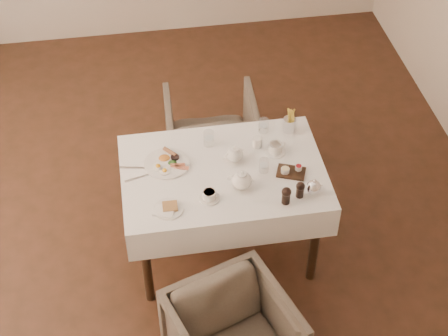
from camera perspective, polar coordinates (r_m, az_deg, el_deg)
name	(u,v)px	position (r m, az deg, el deg)	size (l,w,h in m)	color
table	(223,184)	(4.38, -0.07, -1.32)	(1.28, 0.88, 0.75)	black
armchair_far	(212,136)	(5.21, -1.03, 2.70)	(0.67, 0.69, 0.63)	#4D4238
breakfast_plate	(167,163)	(4.35, -4.76, 0.45)	(0.29, 0.29, 0.04)	white
side_plate	(167,209)	(4.07, -4.72, -3.44)	(0.19, 0.18, 0.02)	white
teapot_centre	(234,153)	(4.32, 0.87, 1.22)	(0.15, 0.12, 0.12)	white
teapot_front	(242,179)	(4.15, 1.48, -0.95)	(0.17, 0.13, 0.14)	white
creamer	(257,142)	(4.44, 2.79, 2.17)	(0.06, 0.06, 0.07)	white
teacup_near	(209,196)	(4.11, -1.23, -2.30)	(0.12, 0.12, 0.06)	white
teacup_far	(275,148)	(4.42, 4.29, 1.65)	(0.14, 0.14, 0.07)	white
glass_left	(209,138)	(4.45, -1.26, 2.49)	(0.07, 0.07, 0.10)	silver
glass_mid	(264,165)	(4.27, 3.36, 0.22)	(0.06, 0.06, 0.09)	silver
glass_right	(264,126)	(4.55, 3.31, 3.54)	(0.07, 0.07, 0.10)	silver
condiment_board	(291,171)	(4.29, 5.57, -0.28)	(0.21, 0.17, 0.04)	black
pepper_mill_left	(286,195)	(4.08, 5.19, -2.29)	(0.06, 0.06, 0.12)	black
pepper_mill_right	(300,190)	(4.13, 6.35, -1.79)	(0.06, 0.06, 0.11)	black
silver_pot	(314,186)	(4.15, 7.46, -1.53)	(0.11, 0.09, 0.12)	white
fries_cup	(290,121)	(4.55, 5.47, 3.88)	(0.08, 0.08, 0.18)	silver
cutlery_fork	(136,168)	(4.35, -7.32, 0.00)	(0.02, 0.21, 0.00)	silver
cutlery_knife	(139,177)	(4.28, -7.05, -0.78)	(0.02, 0.19, 0.00)	silver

